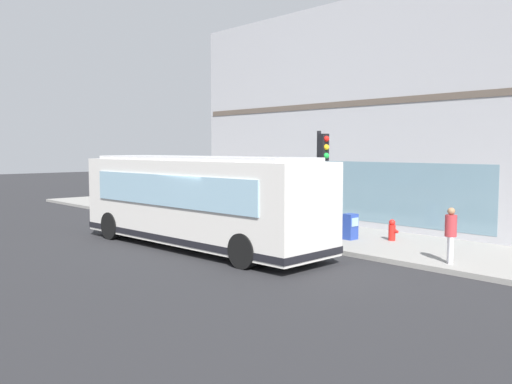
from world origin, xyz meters
TOP-DOWN VIEW (x-y plane):
  - ground at (0.00, 0.00)m, footprint 120.00×120.00m
  - sidewalk_curb at (4.94, 0.00)m, footprint 4.68×40.00m
  - building_corner at (11.15, 0.00)m, footprint 7.81×18.10m
  - city_bus_nearside at (0.08, 0.58)m, footprint 3.01×10.15m
  - traffic_light_near_corner at (3.22, -2.15)m, footprint 0.32×0.49m
  - fire_hydrant at (5.36, -3.54)m, footprint 0.35×0.35m
  - pedestrian_by_light_pole at (3.30, -6.76)m, footprint 0.32×0.32m
  - pedestrian_walking_along_curb at (6.44, 5.37)m, footprint 0.32×0.32m
  - pedestrian_near_building_entrance at (4.46, 7.56)m, footprint 0.32×0.32m
  - pedestrian_near_hydrant at (3.78, 5.02)m, footprint 0.32×0.32m
  - newspaper_vending_box at (4.49, -2.40)m, footprint 0.44×0.43m

SIDE VIEW (x-z plane):
  - ground at x=0.00m, z-range 0.00..0.00m
  - sidewalk_curb at x=4.94m, z-range 0.00..0.15m
  - fire_hydrant at x=5.36m, z-range 0.14..0.88m
  - newspaper_vending_box at x=4.49m, z-range 0.15..1.05m
  - pedestrian_by_light_pole at x=3.30m, z-range 0.26..1.82m
  - pedestrian_walking_along_curb at x=6.44m, z-range 0.26..1.84m
  - pedestrian_near_building_entrance at x=4.46m, z-range 0.27..1.93m
  - pedestrian_near_hydrant at x=3.78m, z-range 0.28..1.97m
  - city_bus_nearside at x=0.08m, z-range 0.02..3.09m
  - traffic_light_near_corner at x=3.22m, z-range 0.89..4.67m
  - building_corner at x=11.15m, z-range -0.01..9.37m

